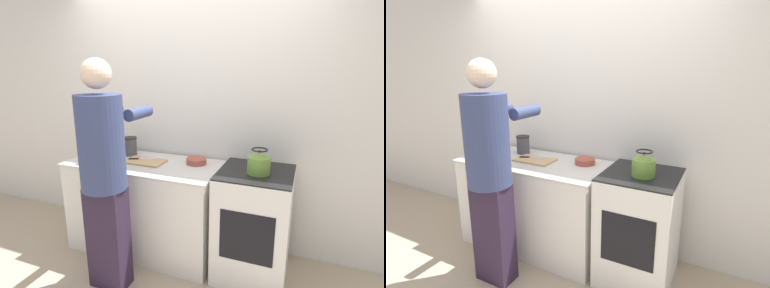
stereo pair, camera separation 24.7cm
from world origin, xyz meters
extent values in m
plane|color=tan|center=(0.00, 0.00, 0.00)|extent=(12.00, 12.00, 0.00)
cube|color=silver|center=(0.00, 0.72, 1.30)|extent=(8.00, 0.05, 2.60)
cube|color=silver|center=(-0.32, 0.33, 0.43)|extent=(1.41, 0.65, 0.86)
cube|color=beige|center=(-0.32, 0.33, 0.87)|extent=(1.44, 0.68, 0.02)
cube|color=silver|center=(0.73, 0.30, 0.46)|extent=(0.59, 0.60, 0.93)
cube|color=black|center=(0.73, 0.30, 0.93)|extent=(0.59, 0.60, 0.01)
cube|color=black|center=(0.73, 0.00, 0.51)|extent=(0.41, 0.01, 0.41)
cube|color=#2B1E33|center=(-0.32, -0.26, 0.43)|extent=(0.31, 0.19, 0.85)
cylinder|color=navy|center=(-0.32, -0.26, 1.21)|extent=(0.34, 0.34, 0.71)
sphere|color=beige|center=(-0.32, -0.26, 1.70)|extent=(0.22, 0.22, 0.22)
cylinder|color=navy|center=(-0.46, 0.04, 1.39)|extent=(0.10, 0.30, 0.10)
cylinder|color=navy|center=(-0.17, 0.04, 1.39)|extent=(0.10, 0.30, 0.10)
cube|color=tan|center=(-0.31, 0.33, 0.89)|extent=(0.37, 0.23, 0.02)
cube|color=silver|center=(-0.31, 0.38, 0.90)|extent=(0.16, 0.09, 0.01)
cube|color=black|center=(-0.43, 0.33, 0.90)|extent=(0.10, 0.06, 0.01)
cylinder|color=olive|center=(0.75, 0.26, 1.01)|extent=(0.18, 0.18, 0.14)
cone|color=olive|center=(0.75, 0.26, 1.09)|extent=(0.14, 0.14, 0.03)
sphere|color=black|center=(0.75, 0.26, 1.12)|extent=(0.02, 0.02, 0.02)
torus|color=black|center=(0.75, 0.26, 1.13)|extent=(0.13, 0.13, 0.01)
cylinder|color=#C6B789|center=(-0.82, 0.39, 0.92)|extent=(0.13, 0.13, 0.08)
cylinder|color=#9E4738|center=(0.16, 0.46, 0.91)|extent=(0.19, 0.19, 0.05)
cylinder|color=#4C4C51|center=(-0.57, 0.49, 0.97)|extent=(0.13, 0.13, 0.17)
cylinder|color=#28231E|center=(-0.57, 0.49, 1.06)|extent=(0.14, 0.14, 0.01)
cube|color=#2D663D|center=(-0.72, 0.18, 0.90)|extent=(0.19, 0.26, 0.03)
cube|color=olive|center=(-0.74, 0.17, 0.93)|extent=(0.19, 0.26, 0.02)
cube|color=maroon|center=(-0.74, 0.18, 0.96)|extent=(0.22, 0.24, 0.05)
camera|label=1|loc=(1.08, -2.00, 1.75)|focal=28.00mm
camera|label=2|loc=(1.31, -1.90, 1.75)|focal=28.00mm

